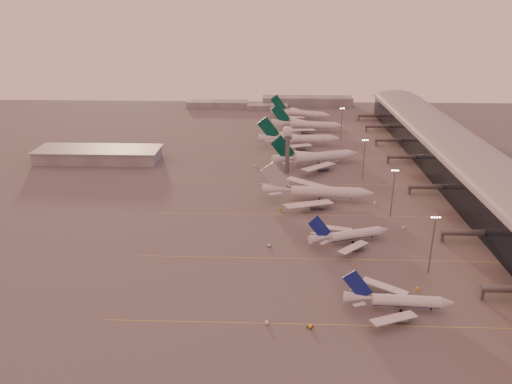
{
  "coord_description": "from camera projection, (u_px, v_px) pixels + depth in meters",
  "views": [
    {
      "loc": [
        -3.83,
        -174.29,
        101.08
      ],
      "look_at": [
        -12.35,
        65.72,
        7.89
      ],
      "focal_mm": 35.0,
      "sensor_mm": 36.0,
      "label": 1
    }
  ],
  "objects": [
    {
      "name": "hangar",
      "position": [
        99.0,
        155.0,
        331.67
      ],
      "size": [
        82.0,
        27.0,
        8.5
      ],
      "color": "slate",
      "rests_on": "ground"
    },
    {
      "name": "ground",
      "position": [
        281.0,
        270.0,
        198.82
      ],
      "size": [
        700.0,
        700.0,
        0.0
      ],
      "primitive_type": "plane",
      "color": "#575455",
      "rests_on": "ground"
    },
    {
      "name": "gsv_catering_a",
      "position": [
        418.0,
        285.0,
        184.49
      ],
      "size": [
        5.31,
        3.02,
        4.12
      ],
      "color": "gold",
      "rests_on": "ground"
    },
    {
      "name": "mast_b",
      "position": [
        393.0,
        191.0,
        243.27
      ],
      "size": [
        3.6,
        0.56,
        25.0
      ],
      "color": "#575A5E",
      "rests_on": "ground"
    },
    {
      "name": "mast_d",
      "position": [
        342.0,
        122.0,
        378.6
      ],
      "size": [
        3.6,
        0.56,
        25.0
      ],
      "color": "#575A5E",
      "rests_on": "ground"
    },
    {
      "name": "mast_a",
      "position": [
        432.0,
        242.0,
        191.93
      ],
      "size": [
        3.6,
        0.56,
        25.0
      ],
      "color": "#575A5E",
      "rests_on": "ground"
    },
    {
      "name": "greentail_d",
      "position": [
        300.0,
        115.0,
        448.97
      ],
      "size": [
        53.93,
        42.79,
        20.47
      ],
      "color": "silver",
      "rests_on": "ground"
    },
    {
      "name": "radar_tower",
      "position": [
        288.0,
        140.0,
        302.88
      ],
      "size": [
        6.4,
        6.4,
        31.1
      ],
      "color": "#575A5E",
      "rests_on": "ground"
    },
    {
      "name": "widebody_white",
      "position": [
        318.0,
        194.0,
        266.25
      ],
      "size": [
        60.13,
        48.08,
        21.14
      ],
      "color": "silver",
      "rests_on": "ground"
    },
    {
      "name": "distant_horizon",
      "position": [
        280.0,
        103.0,
        500.26
      ],
      "size": [
        165.0,
        37.5,
        9.0
      ],
      "color": "slate",
      "rests_on": "ground"
    },
    {
      "name": "gsv_truck_b",
      "position": [
        404.0,
        227.0,
        234.49
      ],
      "size": [
        5.21,
        2.34,
        2.04
      ],
      "color": "silver",
      "rests_on": "ground"
    },
    {
      "name": "gsv_tug_far",
      "position": [
        289.0,
        186.0,
        286.64
      ],
      "size": [
        3.77,
        4.5,
        1.11
      ],
      "color": "silver",
      "rests_on": "ground"
    },
    {
      "name": "gsv_tug_hangar",
      "position": [
        325.0,
        152.0,
        351.12
      ],
      "size": [
        3.82,
        3.41,
        0.94
      ],
      "color": "gold",
      "rests_on": "ground"
    },
    {
      "name": "narrowbody_near",
      "position": [
        398.0,
        302.0,
        172.6
      ],
      "size": [
        38.5,
        30.69,
        15.03
      ],
      "color": "silver",
      "rests_on": "ground"
    },
    {
      "name": "gsv_truck_a",
      "position": [
        268.0,
        321.0,
        165.52
      ],
      "size": [
        5.43,
        2.13,
        2.18
      ],
      "color": "silver",
      "rests_on": "ground"
    },
    {
      "name": "narrowbody_mid",
      "position": [
        349.0,
        236.0,
        220.32
      ],
      "size": [
        37.7,
        29.57,
        15.31
      ],
      "color": "silver",
      "rests_on": "ground"
    },
    {
      "name": "taxiway_markings",
      "position": [
        340.0,
        215.0,
        250.0
      ],
      "size": [
        180.0,
        185.25,
        0.02
      ],
      "color": "gold",
      "rests_on": "ground"
    },
    {
      "name": "mast_c",
      "position": [
        364.0,
        157.0,
        294.68
      ],
      "size": [
        3.6,
        0.56,
        25.0
      ],
      "color": "#575A5E",
      "rests_on": "ground"
    },
    {
      "name": "greentail_a",
      "position": [
        316.0,
        159.0,
        323.4
      ],
      "size": [
        58.85,
        46.74,
        22.23
      ],
      "color": "silver",
      "rests_on": "ground"
    },
    {
      "name": "gsv_tug_near",
      "position": [
        310.0,
        327.0,
        163.78
      ],
      "size": [
        3.8,
        4.34,
        1.06
      ],
      "color": "gold",
      "rests_on": "ground"
    },
    {
      "name": "gsv_tug_mid",
      "position": [
        269.0,
        246.0,
        217.39
      ],
      "size": [
        3.69,
        3.74,
        0.94
      ],
      "color": "silver",
      "rests_on": "ground"
    },
    {
      "name": "greentail_c",
      "position": [
        308.0,
        126.0,
        407.51
      ],
      "size": [
        59.11,
        47.42,
        21.56
      ],
      "color": "silver",
      "rests_on": "ground"
    },
    {
      "name": "greentail_b",
      "position": [
        300.0,
        141.0,
        365.37
      ],
      "size": [
        61.06,
        49.22,
        22.17
      ],
      "color": "silver",
      "rests_on": "ground"
    },
    {
      "name": "terminal",
      "position": [
        462.0,
        163.0,
        294.02
      ],
      "size": [
        57.0,
        362.0,
        23.04
      ],
      "color": "black",
      "rests_on": "ground"
    },
    {
      "name": "gsv_truck_c",
      "position": [
        281.0,
        208.0,
        255.83
      ],
      "size": [
        4.58,
        4.88,
        1.99
      ],
      "color": "gold",
      "rests_on": "ground"
    },
    {
      "name": "gsv_catering_b",
      "position": [
        375.0,
        200.0,
        262.01
      ],
      "size": [
        5.78,
        2.83,
        4.71
      ],
      "color": "silver",
      "rests_on": "ground"
    },
    {
      "name": "gsv_truck_d",
      "position": [
        256.0,
        165.0,
        321.01
      ],
      "size": [
        3.39,
        6.17,
        2.36
      ],
      "color": "silver",
      "rests_on": "ground"
    }
  ]
}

